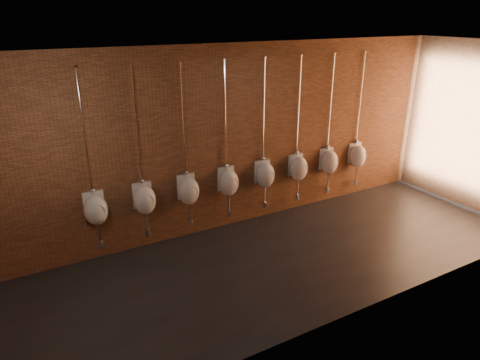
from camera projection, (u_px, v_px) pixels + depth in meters
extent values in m
plane|color=black|center=(287.00, 258.00, 6.79)|extent=(8.50, 8.50, 0.00)
cube|color=black|center=(297.00, 49.00, 5.62)|extent=(8.50, 3.00, 0.04)
cube|color=brown|center=(241.00, 138.00, 7.42)|extent=(8.50, 0.04, 3.20)
cube|color=brown|center=(367.00, 201.00, 4.98)|extent=(8.50, 0.04, 3.20)
cube|color=brown|center=(475.00, 127.00, 8.13)|extent=(0.04, 3.00, 3.20)
ellipsoid|color=silver|center=(96.00, 210.00, 6.41)|extent=(0.39, 0.34, 0.48)
cube|color=silver|center=(94.00, 205.00, 6.49)|extent=(0.31, 0.06, 0.43)
cylinder|color=#9F9F9F|center=(98.00, 212.00, 6.30)|extent=(0.21, 0.04, 0.21)
cylinder|color=silver|center=(84.00, 134.00, 6.06)|extent=(0.02, 0.02, 1.83)
sphere|color=silver|center=(92.00, 190.00, 6.37)|extent=(0.09, 0.09, 0.09)
cylinder|color=silver|center=(75.00, 68.00, 5.73)|extent=(0.06, 0.06, 0.01)
cylinder|color=silver|center=(99.00, 231.00, 6.54)|extent=(0.03, 0.03, 0.34)
cylinder|color=silver|center=(101.00, 244.00, 6.62)|extent=(0.09, 0.09, 0.11)
cylinder|color=silver|center=(100.00, 242.00, 6.69)|extent=(0.03, 0.16, 0.03)
ellipsoid|color=silver|center=(145.00, 200.00, 6.75)|extent=(0.39, 0.34, 0.48)
cube|color=silver|center=(142.00, 195.00, 6.83)|extent=(0.31, 0.06, 0.43)
cylinder|color=#9F9F9F|center=(147.00, 201.00, 6.64)|extent=(0.21, 0.04, 0.21)
cylinder|color=silver|center=(136.00, 128.00, 6.40)|extent=(0.02, 0.02, 1.83)
sphere|color=silver|center=(141.00, 181.00, 6.71)|extent=(0.09, 0.09, 0.09)
cylinder|color=silver|center=(131.00, 65.00, 6.07)|extent=(0.06, 0.06, 0.01)
cylinder|color=silver|center=(146.00, 220.00, 6.88)|extent=(0.03, 0.03, 0.34)
cylinder|color=silver|center=(148.00, 233.00, 6.96)|extent=(0.09, 0.09, 0.11)
cylinder|color=silver|center=(146.00, 231.00, 7.02)|extent=(0.03, 0.16, 0.03)
ellipsoid|color=silver|center=(189.00, 191.00, 7.09)|extent=(0.39, 0.34, 0.48)
cube|color=silver|center=(186.00, 186.00, 7.17)|extent=(0.31, 0.06, 0.43)
cylinder|color=#9F9F9F|center=(191.00, 192.00, 6.98)|extent=(0.21, 0.04, 0.21)
cylinder|color=silver|center=(183.00, 122.00, 6.74)|extent=(0.02, 0.02, 1.83)
sphere|color=silver|center=(186.00, 173.00, 7.05)|extent=(0.09, 0.09, 0.09)
cylinder|color=silver|center=(180.00, 62.00, 6.41)|extent=(0.06, 0.06, 0.01)
cylinder|color=silver|center=(190.00, 210.00, 7.22)|extent=(0.03, 0.03, 0.34)
cylinder|color=silver|center=(190.00, 222.00, 7.30)|extent=(0.09, 0.09, 0.11)
cylinder|color=silver|center=(188.00, 220.00, 7.36)|extent=(0.03, 0.16, 0.03)
ellipsoid|color=silver|center=(229.00, 183.00, 7.43)|extent=(0.39, 0.34, 0.48)
cube|color=silver|center=(226.00, 178.00, 7.51)|extent=(0.31, 0.06, 0.43)
cylinder|color=#9F9F9F|center=(232.00, 184.00, 7.32)|extent=(0.21, 0.04, 0.21)
cylinder|color=silver|center=(225.00, 117.00, 7.08)|extent=(0.02, 0.02, 1.83)
sphere|color=silver|center=(226.00, 166.00, 7.39)|extent=(0.09, 0.09, 0.09)
cylinder|color=silver|center=(225.00, 59.00, 6.74)|extent=(0.06, 0.06, 0.01)
cylinder|color=silver|center=(229.00, 201.00, 7.56)|extent=(0.03, 0.03, 0.34)
cylinder|color=silver|center=(229.00, 213.00, 7.64)|extent=(0.09, 0.09, 0.11)
cylinder|color=silver|center=(227.00, 211.00, 7.70)|extent=(0.03, 0.16, 0.03)
ellipsoid|color=silver|center=(265.00, 175.00, 7.77)|extent=(0.39, 0.34, 0.48)
cube|color=silver|center=(262.00, 171.00, 7.84)|extent=(0.31, 0.06, 0.43)
cylinder|color=#9F9F9F|center=(269.00, 176.00, 7.66)|extent=(0.21, 0.04, 0.21)
cylinder|color=silver|center=(264.00, 112.00, 7.42)|extent=(0.02, 0.02, 1.83)
sphere|color=silver|center=(263.00, 159.00, 7.73)|extent=(0.09, 0.09, 0.09)
cylinder|color=silver|center=(265.00, 57.00, 7.08)|extent=(0.06, 0.06, 0.01)
cylinder|color=silver|center=(265.00, 193.00, 7.89)|extent=(0.03, 0.03, 0.34)
cylinder|color=silver|center=(265.00, 204.00, 7.98)|extent=(0.09, 0.09, 0.11)
cylinder|color=silver|center=(262.00, 203.00, 8.04)|extent=(0.03, 0.16, 0.03)
ellipsoid|color=silver|center=(299.00, 169.00, 8.11)|extent=(0.39, 0.34, 0.48)
cube|color=silver|center=(295.00, 164.00, 8.18)|extent=(0.31, 0.06, 0.43)
cylinder|color=#9F9F9F|center=(303.00, 169.00, 8.00)|extent=(0.21, 0.04, 0.21)
cylinder|color=silver|center=(299.00, 107.00, 7.76)|extent=(0.02, 0.02, 1.83)
sphere|color=silver|center=(297.00, 153.00, 8.07)|extent=(0.09, 0.09, 0.09)
cylinder|color=silver|center=(301.00, 55.00, 7.42)|extent=(0.06, 0.06, 0.01)
cylinder|color=silver|center=(298.00, 186.00, 8.23)|extent=(0.03, 0.03, 0.34)
cylinder|color=silver|center=(297.00, 196.00, 8.32)|extent=(0.09, 0.09, 0.11)
cylinder|color=silver|center=(295.00, 195.00, 8.38)|extent=(0.03, 0.16, 0.03)
ellipsoid|color=silver|center=(329.00, 162.00, 8.45)|extent=(0.39, 0.34, 0.48)
cube|color=silver|center=(326.00, 158.00, 8.52)|extent=(0.31, 0.06, 0.43)
cylinder|color=#9F9F9F|center=(334.00, 163.00, 8.34)|extent=(0.21, 0.04, 0.21)
cylinder|color=silver|center=(331.00, 103.00, 8.10)|extent=(0.02, 0.02, 1.83)
sphere|color=silver|center=(328.00, 147.00, 8.41)|extent=(0.09, 0.09, 0.09)
cylinder|color=silver|center=(335.00, 53.00, 7.76)|extent=(0.06, 0.06, 0.01)
cylinder|color=silver|center=(328.00, 179.00, 8.57)|extent=(0.03, 0.03, 0.34)
cylinder|color=silver|center=(327.00, 189.00, 8.66)|extent=(0.09, 0.09, 0.11)
cylinder|color=silver|center=(325.00, 188.00, 8.72)|extent=(0.03, 0.16, 0.03)
ellipsoid|color=silver|center=(358.00, 156.00, 8.78)|extent=(0.39, 0.34, 0.48)
cube|color=silver|center=(354.00, 153.00, 8.86)|extent=(0.31, 0.06, 0.43)
cylinder|color=#9F9F9F|center=(362.00, 157.00, 8.68)|extent=(0.21, 0.04, 0.21)
cylinder|color=silver|center=(360.00, 100.00, 8.44)|extent=(0.02, 0.02, 1.83)
sphere|color=silver|center=(356.00, 142.00, 8.75)|extent=(0.09, 0.09, 0.09)
cylinder|color=silver|center=(365.00, 51.00, 8.10)|extent=(0.06, 0.06, 0.01)
cylinder|color=silver|center=(356.00, 172.00, 8.91)|extent=(0.03, 0.03, 0.34)
cylinder|color=silver|center=(355.00, 183.00, 9.00)|extent=(0.09, 0.09, 0.11)
cylinder|color=silver|center=(352.00, 181.00, 9.06)|extent=(0.03, 0.16, 0.03)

